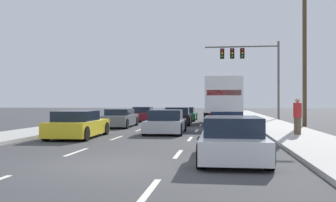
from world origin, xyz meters
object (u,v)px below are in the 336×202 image
car_maroon (143,115)px  car_white (232,139)px  car_black (178,117)px  car_blue (226,124)px  utility_pole_mid (305,48)px  box_truck (222,98)px  car_silver (166,123)px  car_gray (120,118)px  traffic_signal_mast (245,60)px  car_yellow (78,125)px  pedestrian_near_corner (297,116)px  car_green (185,114)px

car_maroon → car_white: (7.00, -21.44, 0.02)m
car_black → car_blue: bearing=-68.2°
utility_pole_mid → box_truck: bearing=163.2°
car_silver → car_blue: bearing=-10.8°
car_gray → traffic_signal_mast: 16.12m
car_silver → car_white: (3.19, -8.77, 0.02)m
car_yellow → box_truck: (6.78, 11.83, 1.38)m
car_gray → car_black: bearing=42.3°
pedestrian_near_corner → car_black: bearing=125.6°
car_black → box_truck: size_ratio=0.58×
car_black → car_green: bearing=89.8°
car_black → car_silver: 7.84m
car_black → car_silver: bearing=-88.5°
car_maroon → car_green: size_ratio=1.00×
box_truck → utility_pole_mid: 6.78m
car_white → utility_pole_mid: (5.48, 15.92, 4.79)m
car_black → box_truck: box_truck is taller
car_yellow → car_white: size_ratio=0.95×
car_yellow → car_green: 17.19m
car_maroon → car_blue: bearing=-62.3°
car_yellow → car_silver: car_yellow is taller
car_white → pedestrian_near_corner: pedestrian_near_corner is taller
car_yellow → box_truck: 13.71m
car_maroon → car_yellow: 15.65m
car_gray → box_truck: size_ratio=0.57×
car_green → box_truck: bearing=-57.1°
car_white → traffic_signal_mast: size_ratio=0.63×
car_silver → traffic_signal_mast: traffic_signal_mast is taller
car_gray → pedestrian_near_corner: 11.91m
car_yellow → utility_pole_mid: utility_pole_mid is taller
car_maroon → pedestrian_near_corner: 17.49m
car_green → car_white: (3.37, -22.61, 0.02)m
car_yellow → car_silver: size_ratio=1.03×
car_blue → utility_pole_mid: utility_pole_mid is taller
pedestrian_near_corner → car_yellow: bearing=-171.6°
car_silver → car_white: 9.33m
car_black → car_gray: bearing=-137.7°
box_truck → traffic_signal_mast: traffic_signal_mast is taller
car_gray → utility_pole_mid: size_ratio=0.44×
box_truck → car_white: 17.67m
car_green → pedestrian_near_corner: bearing=-66.5°
car_maroon → car_black: bearing=-53.2°
car_black → car_blue: 9.09m
car_gray → pedestrian_near_corner: pedestrian_near_corner is taller
car_maroon → traffic_signal_mast: size_ratio=0.63×
box_truck → car_black: bearing=-162.7°
car_silver → car_white: bearing=-70.0°
car_gray → traffic_signal_mast: (9.05, 12.30, 5.16)m
traffic_signal_mast → utility_pole_mid: size_ratio=0.71×
car_green → box_truck: size_ratio=0.57×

